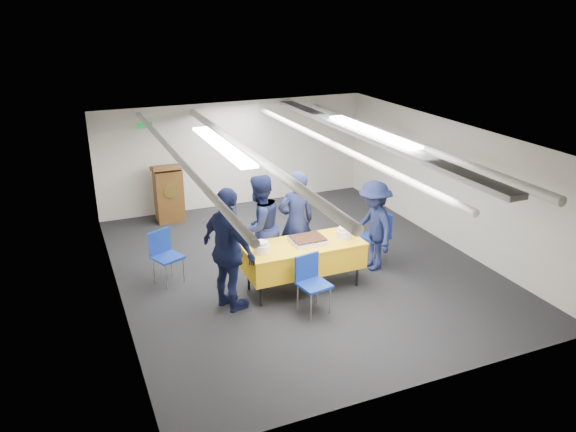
% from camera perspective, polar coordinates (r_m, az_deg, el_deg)
% --- Properties ---
extents(ground, '(7.00, 7.00, 0.00)m').
position_cam_1_polar(ground, '(9.77, 1.16, -5.12)').
color(ground, black).
rests_on(ground, ground).
extents(room_shell, '(6.00, 7.00, 2.30)m').
position_cam_1_polar(room_shell, '(9.51, 0.76, 5.84)').
color(room_shell, beige).
rests_on(room_shell, ground).
extents(serving_table, '(1.88, 0.80, 0.77)m').
position_cam_1_polar(serving_table, '(8.83, 1.57, -4.08)').
color(serving_table, black).
rests_on(serving_table, ground).
extents(sheet_cake, '(0.53, 0.41, 0.09)m').
position_cam_1_polar(sheet_cake, '(8.77, 2.03, -2.44)').
color(sheet_cake, white).
rests_on(sheet_cake, serving_table).
extents(plate_stack_left, '(0.24, 0.24, 0.18)m').
position_cam_1_polar(plate_stack_left, '(8.42, -2.71, -3.20)').
color(plate_stack_left, white).
rests_on(plate_stack_left, serving_table).
extents(plate_stack_right, '(0.24, 0.24, 0.18)m').
position_cam_1_polar(plate_stack_right, '(8.95, 5.73, -1.74)').
color(plate_stack_right, white).
rests_on(plate_stack_right, serving_table).
extents(podium, '(0.62, 0.53, 1.25)m').
position_cam_1_polar(podium, '(11.81, -12.03, 2.37)').
color(podium, brown).
rests_on(podium, ground).
extents(chair_near, '(0.49, 0.49, 0.87)m').
position_cam_1_polar(chair_near, '(8.23, 2.33, -6.28)').
color(chair_near, gray).
rests_on(chair_near, ground).
extents(chair_right, '(0.51, 0.51, 0.87)m').
position_cam_1_polar(chair_right, '(9.94, 9.17, -1.56)').
color(chair_right, gray).
rests_on(chair_right, ground).
extents(chair_left, '(0.55, 0.55, 0.87)m').
position_cam_1_polar(chair_left, '(9.27, -12.48, -3.51)').
color(chair_left, gray).
rests_on(chair_left, ground).
extents(sailor_a, '(0.64, 0.43, 1.75)m').
position_cam_1_polar(sailor_a, '(9.30, 0.82, -0.59)').
color(sailor_a, black).
rests_on(sailor_a, ground).
extents(sailor_b, '(1.04, 0.93, 1.75)m').
position_cam_1_polar(sailor_b, '(9.12, -2.93, -1.09)').
color(sailor_b, black).
rests_on(sailor_b, ground).
extents(sailor_c, '(0.83, 1.19, 1.88)m').
position_cam_1_polar(sailor_c, '(8.15, -6.02, -3.47)').
color(sailor_c, black).
rests_on(sailor_c, ground).
extents(sailor_d, '(0.62, 1.03, 1.56)m').
position_cam_1_polar(sailor_d, '(9.51, 8.71, -0.98)').
color(sailor_d, black).
rests_on(sailor_d, ground).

